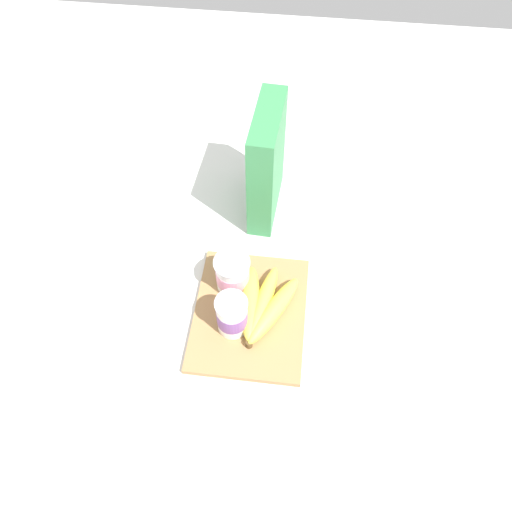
{
  "coord_description": "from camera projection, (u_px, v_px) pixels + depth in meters",
  "views": [
    {
      "loc": [
        -0.48,
        -0.07,
        0.91
      ],
      "look_at": [
        0.11,
        0.0,
        0.06
      ],
      "focal_mm": 33.89,
      "sensor_mm": 36.0,
      "label": 1
    }
  ],
  "objects": [
    {
      "name": "ground_plane",
      "position": [
        250.0,
        315.0,
        1.02
      ],
      "size": [
        2.4,
        2.4,
        0.0
      ],
      "primitive_type": "plane",
      "color": "silver"
    },
    {
      "name": "yogurt_cup_back",
      "position": [
        233.0,
        274.0,
        1.01
      ],
      "size": [
        0.08,
        0.08,
        0.09
      ],
      "color": "white",
      "rests_on": "cutting_board"
    },
    {
      "name": "cutting_board",
      "position": [
        250.0,
        313.0,
        1.02
      ],
      "size": [
        0.29,
        0.23,
        0.01
      ],
      "primitive_type": "cube",
      "color": "#A37A4C",
      "rests_on": "ground_plane"
    },
    {
      "name": "cereal_box",
      "position": [
        265.0,
        164.0,
        1.09
      ],
      "size": [
        0.2,
        0.07,
        0.28
      ],
      "primitive_type": "cube",
      "rotation": [
        0.0,
        0.0,
        -0.06
      ],
      "color": "#38844C",
      "rests_on": "ground_plane"
    },
    {
      "name": "yogurt_cup_front",
      "position": [
        232.0,
        315.0,
        0.95
      ],
      "size": [
        0.06,
        0.06,
        0.1
      ],
      "color": "white",
      "rests_on": "cutting_board"
    },
    {
      "name": "banana_bunch",
      "position": [
        262.0,
        305.0,
        1.0
      ],
      "size": [
        0.19,
        0.13,
        0.04
      ],
      "color": "yellow",
      "rests_on": "cutting_board"
    }
  ]
}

